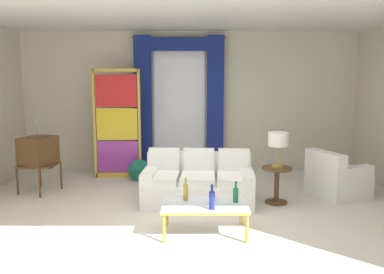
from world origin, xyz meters
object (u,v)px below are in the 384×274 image
object	(u,v)px
armchair_white	(336,180)
peacock_figurine	(139,171)
couch_white_long	(199,184)
bottle_amber_squat	(186,191)
vintage_tv	(39,152)
bottle_crystal_tall	(213,199)
bottle_blue_decanter	(236,194)
table_lamp_brass	(279,141)
round_side_table	(277,182)
stained_glass_divider	(118,126)
coffee_table	(205,206)

from	to	relation	value
armchair_white	peacock_figurine	world-z (taller)	armchair_white
couch_white_long	peacock_figurine	xyz separation A→B (m)	(-1.15, 1.25, -0.08)
bottle_amber_squat	vintage_tv	distance (m)	3.18
bottle_crystal_tall	vintage_tv	xyz separation A→B (m)	(-2.97, 2.13, 0.19)
bottle_blue_decanter	table_lamp_brass	distance (m)	1.54
couch_white_long	round_side_table	distance (m)	1.28
table_lamp_brass	bottle_crystal_tall	bearing A→B (deg)	-126.98
couch_white_long	armchair_white	distance (m)	2.39
armchair_white	peacock_figurine	distance (m)	3.64
bottle_amber_squat	vintage_tv	bearing A→B (deg)	146.00
bottle_amber_squat	peacock_figurine	bearing A→B (deg)	111.42
peacock_figurine	round_side_table	world-z (taller)	round_side_table
stained_glass_divider	peacock_figurine	world-z (taller)	stained_glass_divider
couch_white_long	bottle_blue_decanter	distance (m)	1.38
armchair_white	round_side_table	size ratio (longest dim) A/B	1.80
bottle_blue_decanter	coffee_table	bearing A→B (deg)	-172.70
stained_glass_divider	peacock_figurine	size ratio (longest dim) A/B	3.67
bottle_crystal_tall	round_side_table	bearing A→B (deg)	53.02
vintage_tv	bottle_blue_decanter	bearing A→B (deg)	-29.26
couch_white_long	bottle_crystal_tall	distance (m)	1.58
bottle_amber_squat	peacock_figurine	size ratio (longest dim) A/B	0.52
bottle_blue_decanter	table_lamp_brass	xyz separation A→B (m)	(0.80, 1.22, 0.51)
couch_white_long	bottle_blue_decanter	bearing A→B (deg)	-69.72
coffee_table	bottle_crystal_tall	distance (m)	0.30
vintage_tv	bottle_amber_squat	bearing A→B (deg)	-34.00
bottle_blue_decanter	bottle_crystal_tall	distance (m)	0.43
peacock_figurine	bottle_blue_decanter	bearing A→B (deg)	-57.27
stained_glass_divider	table_lamp_brass	distance (m)	3.32
bottle_amber_squat	vintage_tv	xyz separation A→B (m)	(-2.63, 1.78, 0.19)
vintage_tv	armchair_white	bearing A→B (deg)	-2.80
couch_white_long	bottle_crystal_tall	xyz separation A→B (m)	(0.15, -1.56, 0.23)
vintage_tv	stained_glass_divider	xyz separation A→B (m)	(1.21, 1.02, 0.33)
bottle_crystal_tall	round_side_table	world-z (taller)	bottle_crystal_tall
vintage_tv	stained_glass_divider	distance (m)	1.62
couch_white_long	coffee_table	bearing A→B (deg)	-87.26
bottle_crystal_tall	vintage_tv	distance (m)	3.66
bottle_amber_squat	stained_glass_divider	distance (m)	3.18
vintage_tv	stained_glass_divider	world-z (taller)	stained_glass_divider
armchair_white	peacock_figurine	xyz separation A→B (m)	(-3.52, 0.93, -0.07)
couch_white_long	vintage_tv	world-z (taller)	vintage_tv
armchair_white	vintage_tv	bearing A→B (deg)	177.20
stained_glass_divider	bottle_amber_squat	bearing A→B (deg)	-63.10
coffee_table	bottle_amber_squat	distance (m)	0.32
bottle_blue_decanter	peacock_figurine	distance (m)	3.02
coffee_table	stained_glass_divider	bearing A→B (deg)	119.79
couch_white_long	peacock_figurine	bearing A→B (deg)	132.65
peacock_figurine	round_side_table	size ratio (longest dim) A/B	1.01
bottle_crystal_tall	peacock_figurine	distance (m)	3.11
coffee_table	vintage_tv	xyz separation A→B (m)	(-2.88, 1.90, 0.36)
bottle_crystal_tall	round_side_table	distance (m)	1.89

